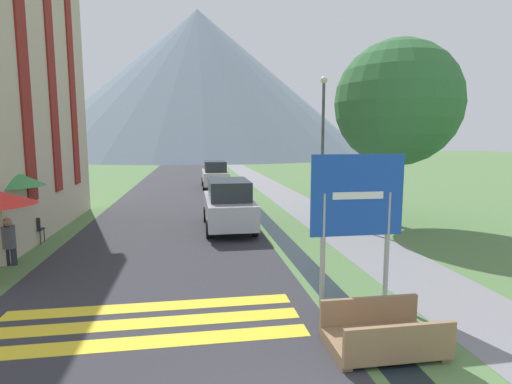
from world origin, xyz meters
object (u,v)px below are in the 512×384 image
Objects in this scene: footbridge at (383,336)px; person_standing_terrace at (26,214)px; cafe_chair_far_right at (25,229)px; person_seated_far at (9,239)px; tree_by_path at (398,104)px; road_sign at (357,208)px; streetlamp at (323,137)px; parked_car_near at (228,204)px; cafe_umbrella_middle_green at (4,177)px; cafe_chair_far_left at (35,228)px; parked_car_far at (215,174)px.

person_standing_terrace is at bearing 136.92° from footbridge.
person_seated_far is at bearing -66.35° from cafe_chair_far_right.
tree_by_path is (12.26, 3.02, 3.88)m from person_seated_far.
streetlamp is (2.07, 8.33, 1.41)m from road_sign.
cafe_umbrella_middle_green reaches higher than parked_car_near.
footbridge is 10.61m from cafe_umbrella_middle_green.
parked_car_near is 4.78m from streetlamp.
tree_by_path is at bearing 16.29° from cafe_chair_far_right.
tree_by_path is at bearing 13.84° from person_seated_far.
cafe_chair_far_right is at bearing -179.36° from cafe_chair_far_left.
streetlamp is 3.05m from tree_by_path.
parked_car_far is at bearing 89.02° from parked_car_near.
parked_car_near is at bearing 29.41° from person_seated_far.
road_sign is 1.75× the size of footbridge.
cafe_chair_far_left is 13.10m from tree_by_path.
streetlamp is at bearing 24.77° from person_seated_far.
tree_by_path is (6.03, -12.93, 3.66)m from parked_car_far.
parked_car_far is 0.66× the size of tree_by_path.
road_sign is at bearing -103.93° from streetlamp.
cafe_chair_far_left is 0.49× the size of person_standing_terrace.
footbridge is at bearing -43.08° from person_standing_terrace.
tree_by_path is (2.32, -1.57, 1.22)m from streetlamp.
person_standing_terrace is (-8.16, 5.63, -0.93)m from road_sign.
parked_car_far is (0.21, 12.56, 0.00)m from parked_car_near.
cafe_chair_far_right is 11.03m from streetlamp.
tree_by_path reaches higher than footbridge.
parked_car_far is 0.80× the size of streetlamp.
person_seated_far is at bearing -150.59° from parked_car_near.
road_sign is 8.47m from tree_by_path.
road_sign is 10.09m from cafe_chair_far_left.
cafe_chair_far_right is (-8.31, 5.88, -1.43)m from road_sign.
footbridge is (-0.26, -1.75, -1.72)m from road_sign.
person_seated_far is at bearing -111.33° from parked_car_far.
parked_car_near is at bearing 104.65° from road_sign.
parked_car_far is at bearing 108.11° from streetlamp.
tree_by_path reaches higher than parked_car_far.
person_seated_far is at bearing 144.19° from footbridge.
streetlamp is (3.72, -11.36, 2.44)m from parked_car_far.
parked_car_far is at bearing 68.67° from person_seated_far.
person_standing_terrace is (-0.12, -0.29, 0.50)m from cafe_chair_far_left.
person_standing_terrace is at bearing -174.86° from tree_by_path.
cafe_chair_far_left is (-7.78, 7.67, 0.29)m from footbridge.
parked_car_far is at bearing 94.79° from road_sign.
cafe_umbrella_middle_green is at bearing -160.46° from parked_car_near.
parked_car_far reaches higher than person_standing_terrace.
road_sign is 3.51× the size of cafe_chair_far_right.
footbridge is 2.00× the size of cafe_chair_far_right.
tree_by_path is (4.65, 8.51, 4.34)m from footbridge.
person_seated_far is at bearing -155.23° from streetlamp.
tree_by_path is at bearing 8.62° from cafe_umbrella_middle_green.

